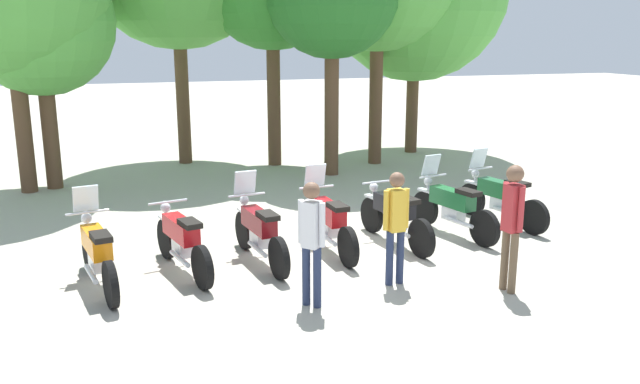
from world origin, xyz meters
The scene contains 12 objects.
ground_plane centered at (0.00, 0.00, 0.00)m, with size 80.00×80.00×0.00m, color #ADA899.
motorcycle_0 centered at (-3.61, -0.48, 0.52)m, with size 0.69×2.17×1.37m.
motorcycle_1 centered at (-2.41, -0.23, 0.50)m, with size 0.76×2.15×0.99m.
motorcycle_2 centered at (-1.21, -0.14, 0.52)m, with size 0.62×2.18×1.37m.
motorcycle_3 centered at (-0.01, 0.04, 0.52)m, with size 0.62×2.19×1.37m.
motorcycle_4 centered at (1.19, 0.07, 0.50)m, with size 0.62×2.18×0.99m.
motorcycle_5 centered at (2.39, 0.24, 0.52)m, with size 0.74×2.16×1.37m.
motorcycle_6 centered at (3.59, 0.57, 0.52)m, with size 0.76×2.15×1.37m.
person_0 centered at (0.44, -1.65, 0.96)m, with size 0.41×0.23×1.65m.
person_1 centered at (-0.92, -2.03, 0.98)m, with size 0.32×0.35×1.68m.
person_2 centered at (1.84, -2.38, 1.07)m, with size 0.27×0.41×1.80m.
tree_1 centered at (-4.66, 6.31, 3.75)m, with size 3.27×3.27×5.41m.
Camera 1 is at (-3.28, -9.76, 3.52)m, focal length 36.68 mm.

